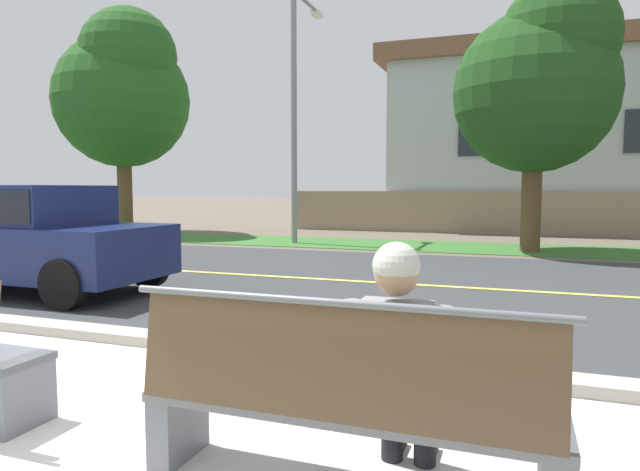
{
  "coord_description": "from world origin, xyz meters",
  "views": [
    {
      "loc": [
        2.31,
        -2.03,
        1.5
      ],
      "look_at": [
        0.31,
        3.5,
        1.0
      ],
      "focal_mm": 31.3,
      "sensor_mm": 36.0,
      "label": 1
    }
  ],
  "objects_px": {
    "bench_right": "(341,405)",
    "shade_tree_left": "(541,80)",
    "seated_person_grey": "(399,357)",
    "streetlamp": "(297,98)",
    "shade_tree_far_left": "(124,90)",
    "car_navy_near": "(20,233)"
  },
  "relations": [
    {
      "from": "seated_person_grey",
      "to": "shade_tree_left",
      "type": "distance_m",
      "value": 11.79
    },
    {
      "from": "bench_right",
      "to": "streetlamp",
      "type": "xyz_separation_m",
      "value": [
        -5.0,
        11.74,
        3.47
      ]
    },
    {
      "from": "car_navy_near",
      "to": "shade_tree_left",
      "type": "height_order",
      "value": "shade_tree_left"
    },
    {
      "from": "bench_right",
      "to": "streetlamp",
      "type": "distance_m",
      "value": 13.23
    },
    {
      "from": "car_navy_near",
      "to": "streetlamp",
      "type": "distance_m",
      "value": 8.71
    },
    {
      "from": "seated_person_grey",
      "to": "shade_tree_left",
      "type": "xyz_separation_m",
      "value": [
        0.89,
        11.28,
        3.3
      ]
    },
    {
      "from": "bench_right",
      "to": "seated_person_grey",
      "type": "xyz_separation_m",
      "value": [
        0.24,
        0.17,
        0.21
      ]
    },
    {
      "from": "car_navy_near",
      "to": "shade_tree_far_left",
      "type": "distance_m",
      "value": 11.48
    },
    {
      "from": "shade_tree_left",
      "to": "car_navy_near",
      "type": "bearing_deg",
      "value": -132.81
    },
    {
      "from": "streetlamp",
      "to": "bench_right",
      "type": "bearing_deg",
      "value": -66.92
    },
    {
      "from": "seated_person_grey",
      "to": "shade_tree_left",
      "type": "bearing_deg",
      "value": 85.49
    },
    {
      "from": "shade_tree_far_left",
      "to": "shade_tree_left",
      "type": "xyz_separation_m",
      "value": [
        12.77,
        -1.48,
        -0.75
      ]
    },
    {
      "from": "bench_right",
      "to": "seated_person_grey",
      "type": "height_order",
      "value": "seated_person_grey"
    },
    {
      "from": "shade_tree_far_left",
      "to": "car_navy_near",
      "type": "bearing_deg",
      "value": -59.02
    },
    {
      "from": "seated_person_grey",
      "to": "streetlamp",
      "type": "xyz_separation_m",
      "value": [
        -5.25,
        11.57,
        3.26
      ]
    },
    {
      "from": "seated_person_grey",
      "to": "streetlamp",
      "type": "height_order",
      "value": "streetlamp"
    },
    {
      "from": "car_navy_near",
      "to": "shade_tree_far_left",
      "type": "xyz_separation_m",
      "value": [
        -5.56,
        9.26,
        3.87
      ]
    },
    {
      "from": "streetlamp",
      "to": "shade_tree_left",
      "type": "distance_m",
      "value": 6.14
    },
    {
      "from": "streetlamp",
      "to": "shade_tree_far_left",
      "type": "xyz_separation_m",
      "value": [
        -6.64,
        1.19,
        0.78
      ]
    },
    {
      "from": "shade_tree_left",
      "to": "shade_tree_far_left",
      "type": "bearing_deg",
      "value": 173.4
    },
    {
      "from": "bench_right",
      "to": "shade_tree_left",
      "type": "distance_m",
      "value": 12.03
    },
    {
      "from": "streetlamp",
      "to": "shade_tree_far_left",
      "type": "height_order",
      "value": "shade_tree_far_left"
    }
  ]
}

